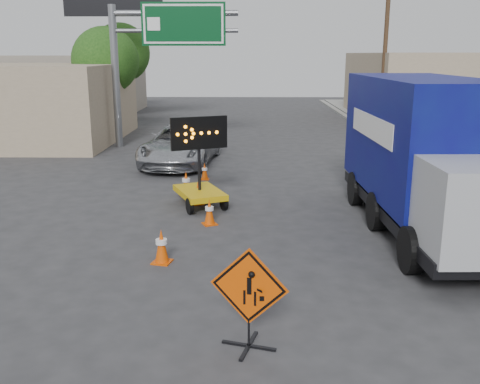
{
  "coord_description": "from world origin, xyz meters",
  "views": [
    {
      "loc": [
        0.02,
        -8.55,
        4.53
      ],
      "look_at": [
        -0.18,
        3.7,
        1.35
      ],
      "focal_mm": 40.0,
      "sensor_mm": 36.0,
      "label": 1
    }
  ],
  "objects_px": {
    "arrow_board": "(200,187)",
    "pickup_truck": "(181,145)",
    "box_truck": "(425,164)",
    "construction_sign": "(249,296)"
  },
  "relations": [
    {
      "from": "pickup_truck",
      "to": "box_truck",
      "type": "xyz_separation_m",
      "value": [
        7.42,
        -8.68,
        0.98
      ]
    },
    {
      "from": "box_truck",
      "to": "construction_sign",
      "type": "bearing_deg",
      "value": -128.97
    },
    {
      "from": "box_truck",
      "to": "arrow_board",
      "type": "bearing_deg",
      "value": 158.61
    },
    {
      "from": "construction_sign",
      "to": "box_truck",
      "type": "height_order",
      "value": "box_truck"
    },
    {
      "from": "arrow_board",
      "to": "pickup_truck",
      "type": "relative_size",
      "value": 0.47
    },
    {
      "from": "arrow_board",
      "to": "pickup_truck",
      "type": "distance_m",
      "value": 6.65
    },
    {
      "from": "arrow_board",
      "to": "pickup_truck",
      "type": "bearing_deg",
      "value": 78.72
    },
    {
      "from": "construction_sign",
      "to": "arrow_board",
      "type": "bearing_deg",
      "value": 116.77
    },
    {
      "from": "construction_sign",
      "to": "pickup_truck",
      "type": "xyz_separation_m",
      "value": [
        -2.88,
        14.6,
        -0.08
      ]
    },
    {
      "from": "construction_sign",
      "to": "box_truck",
      "type": "xyz_separation_m",
      "value": [
        4.53,
        5.91,
        0.9
      ]
    }
  ]
}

